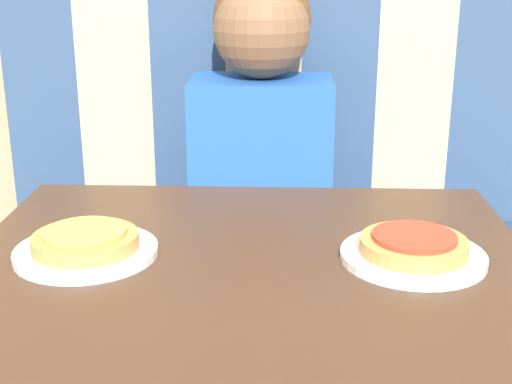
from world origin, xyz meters
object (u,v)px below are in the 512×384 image
Objects in this scene: person at (261,105)px; plate_left at (86,252)px; pizza_right at (414,244)px; plate_right at (413,256)px; pizza_left at (85,240)px.

person reaches higher than plate_left.
plate_left is 0.48m from pizza_right.
plate_right is at bearing -70.17° from person.
pizza_left is (-0.24, -0.66, -0.07)m from person.
pizza_left reaches higher than plate_left.
plate_left is at bearing -109.83° from person.
pizza_left is (-0.00, 0.00, 0.02)m from plate_left.
pizza_right is at bearing 7.13° from plate_right.
person is at bearing 109.83° from plate_right.
pizza_right is at bearing -70.17° from person.
person reaches higher than plate_right.
person is at bearing 70.17° from pizza_left.
pizza_left is 1.00× the size of pizza_right.
person is 3.05× the size of plate_left.
person is at bearing 70.17° from plate_left.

